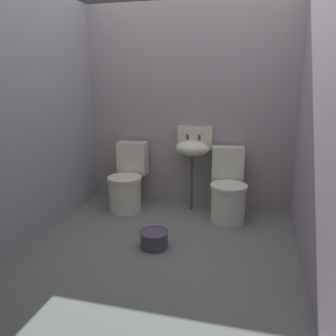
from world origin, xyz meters
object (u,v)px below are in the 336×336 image
toilet_right (228,191)px  sink (193,148)px  toilet_left (127,183)px  bucket (154,239)px

toilet_right → sink: bearing=-32.2°
toilet_left → sink: size_ratio=0.79×
toilet_right → sink: size_ratio=0.79×
toilet_left → toilet_right: (1.20, 0.00, 0.00)m
toilet_left → toilet_right: size_ratio=1.00×
toilet_right → bucket: (-0.60, -0.88, -0.24)m
toilet_left → bucket: toilet_left is taller
toilet_left → bucket: size_ratio=2.86×
sink → bucket: sink is taller
sink → toilet_left: bearing=-166.0°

